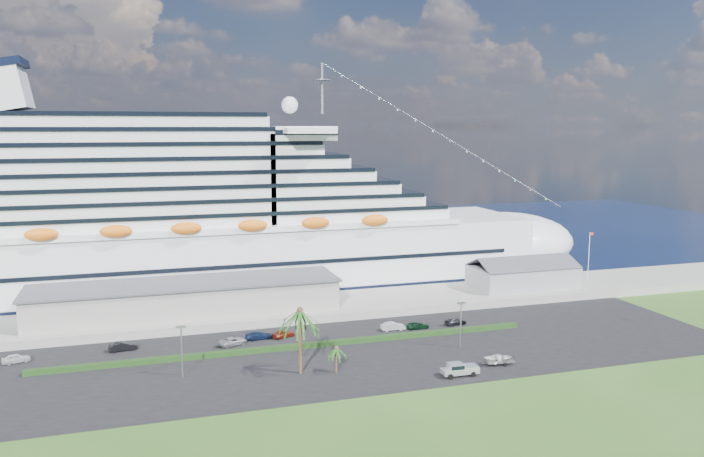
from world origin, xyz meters
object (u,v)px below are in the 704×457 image
object	(u,v)px
cruise_ship	(192,223)
pickup_truck	(459,369)
parked_car_3	(259,335)
boat_trailer	(500,358)

from	to	relation	value
cruise_ship	pickup_truck	xyz separation A→B (m)	(35.06, -68.60, -15.42)
cruise_ship	parked_car_3	xyz separation A→B (m)	(8.25, -40.42, -15.83)
parked_car_3	pickup_truck	distance (m)	38.90
cruise_ship	boat_trailer	xyz separation A→B (m)	(43.73, -66.13, -15.44)
parked_car_3	boat_trailer	size ratio (longest dim) A/B	0.85
cruise_ship	parked_car_3	world-z (taller)	cruise_ship
pickup_truck	boat_trailer	xyz separation A→B (m)	(8.67, 2.47, -0.02)
parked_car_3	boat_trailer	distance (m)	43.82
parked_car_3	boat_trailer	bearing A→B (deg)	-129.13
pickup_truck	cruise_ship	bearing A→B (deg)	117.07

